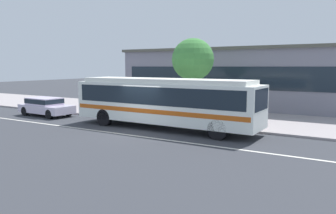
{
  "coord_description": "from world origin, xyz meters",
  "views": [
    {
      "loc": [
        10.46,
        -14.24,
        3.55
      ],
      "look_at": [
        1.19,
        1.36,
        1.3
      ],
      "focal_mm": 35.43,
      "sensor_mm": 36.0,
      "label": 1
    }
  ],
  "objects_px": {
    "sedan_behind_bus": "(46,106)",
    "pedestrian_waiting_near_sign": "(159,102)",
    "street_tree_near_stop": "(193,60)",
    "transit_bus": "(164,100)",
    "pedestrian_walking_along_curb": "(125,102)"
  },
  "relations": [
    {
      "from": "sedan_behind_bus",
      "to": "pedestrian_waiting_near_sign",
      "type": "xyz_separation_m",
      "value": [
        7.37,
        3.56,
        0.37
      ]
    },
    {
      "from": "sedan_behind_bus",
      "to": "pedestrian_waiting_near_sign",
      "type": "bearing_deg",
      "value": 25.81
    },
    {
      "from": "sedan_behind_bus",
      "to": "street_tree_near_stop",
      "type": "relative_size",
      "value": 0.81
    },
    {
      "from": "transit_bus",
      "to": "sedan_behind_bus",
      "type": "relative_size",
      "value": 2.58
    },
    {
      "from": "transit_bus",
      "to": "pedestrian_waiting_near_sign",
      "type": "height_order",
      "value": "transit_bus"
    },
    {
      "from": "pedestrian_waiting_near_sign",
      "to": "street_tree_near_stop",
      "type": "bearing_deg",
      "value": 26.07
    },
    {
      "from": "transit_bus",
      "to": "pedestrian_walking_along_curb",
      "type": "distance_m",
      "value": 4.97
    },
    {
      "from": "transit_bus",
      "to": "pedestrian_waiting_near_sign",
      "type": "bearing_deg",
      "value": 126.38
    },
    {
      "from": "transit_bus",
      "to": "pedestrian_walking_along_curb",
      "type": "xyz_separation_m",
      "value": [
        -4.47,
        2.1,
        -0.57
      ]
    },
    {
      "from": "pedestrian_walking_along_curb",
      "to": "street_tree_near_stop",
      "type": "distance_m",
      "value": 5.48
    },
    {
      "from": "sedan_behind_bus",
      "to": "pedestrian_waiting_near_sign",
      "type": "distance_m",
      "value": 8.19
    },
    {
      "from": "transit_bus",
      "to": "pedestrian_walking_along_curb",
      "type": "height_order",
      "value": "transit_bus"
    },
    {
      "from": "pedestrian_walking_along_curb",
      "to": "street_tree_near_stop",
      "type": "xyz_separation_m",
      "value": [
        4.02,
        2.37,
        2.87
      ]
    },
    {
      "from": "sedan_behind_bus",
      "to": "pedestrian_walking_along_curb",
      "type": "xyz_separation_m",
      "value": [
        5.44,
        2.22,
        0.37
      ]
    },
    {
      "from": "pedestrian_waiting_near_sign",
      "to": "pedestrian_walking_along_curb",
      "type": "bearing_deg",
      "value": -145.22
    }
  ]
}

